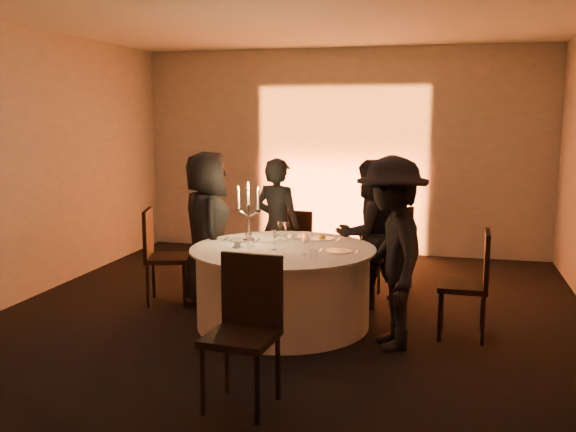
% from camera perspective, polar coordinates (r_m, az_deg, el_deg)
% --- Properties ---
extents(floor, '(7.00, 7.00, 0.00)m').
position_cam_1_polar(floor, '(6.42, -0.44, -9.58)').
color(floor, black).
rests_on(floor, ground).
extents(ceiling, '(7.00, 7.00, 0.00)m').
position_cam_1_polar(ceiling, '(6.15, -0.47, 17.94)').
color(ceiling, white).
rests_on(ceiling, wall_back).
extents(wall_back, '(7.00, 0.00, 7.00)m').
position_cam_1_polar(wall_back, '(9.53, 4.83, 5.71)').
color(wall_back, '#A6A19A').
rests_on(wall_back, floor).
extents(wall_front, '(7.00, 0.00, 7.00)m').
position_cam_1_polar(wall_front, '(2.88, -18.09, -2.39)').
color(wall_front, '#A6A19A').
rests_on(wall_front, floor).
extents(wall_left, '(0.00, 7.00, 7.00)m').
position_cam_1_polar(wall_left, '(7.44, -23.50, 4.07)').
color(wall_left, '#A6A19A').
rests_on(wall_left, floor).
extents(uplighter_fixture, '(0.25, 0.12, 0.10)m').
position_cam_1_polar(uplighter_fixture, '(9.43, 4.42, -3.22)').
color(uplighter_fixture, black).
rests_on(uplighter_fixture, floor).
extents(banquet_table, '(1.80, 1.80, 0.77)m').
position_cam_1_polar(banquet_table, '(6.30, -0.44, -6.26)').
color(banquet_table, black).
rests_on(banquet_table, floor).
extents(chair_left, '(0.56, 0.56, 1.04)m').
position_cam_1_polar(chair_left, '(7.12, -11.35, -2.99)').
color(chair_left, black).
rests_on(chair_left, floor).
extents(chair_back_left, '(0.43, 0.43, 0.89)m').
position_cam_1_polar(chair_back_left, '(7.97, 1.06, -2.19)').
color(chair_back_left, black).
rests_on(chair_back_left, floor).
extents(chair_back_right, '(0.60, 0.60, 1.00)m').
position_cam_1_polar(chair_back_right, '(7.55, 9.12, -2.39)').
color(chair_back_right, black).
rests_on(chair_back_right, floor).
extents(chair_right, '(0.45, 0.45, 1.01)m').
position_cam_1_polar(chair_right, '(6.13, 16.09, -5.30)').
color(chair_right, black).
rests_on(chair_right, floor).
extents(chair_front, '(0.51, 0.51, 1.07)m').
position_cam_1_polar(chair_front, '(4.60, -3.79, -9.29)').
color(chair_front, black).
rests_on(chair_front, floor).
extents(guest_left, '(0.84, 0.96, 1.66)m').
position_cam_1_polar(guest_left, '(6.97, -7.19, -1.10)').
color(guest_left, black).
rests_on(guest_left, floor).
extents(guest_back_left, '(0.66, 0.53, 1.57)m').
position_cam_1_polar(guest_back_left, '(7.30, -0.93, -0.95)').
color(guest_back_left, black).
rests_on(guest_back_left, floor).
extents(guest_back_right, '(0.97, 0.96, 1.58)m').
position_cam_1_polar(guest_back_right, '(6.87, 7.14, -1.58)').
color(guest_back_right, black).
rests_on(guest_back_right, floor).
extents(guest_right, '(0.95, 1.24, 1.70)m').
position_cam_1_polar(guest_right, '(5.67, 9.17, -3.27)').
color(guest_right, black).
rests_on(guest_right, floor).
extents(plate_left, '(0.36, 0.26, 0.01)m').
position_cam_1_polar(plate_left, '(6.58, -4.14, -2.12)').
color(plate_left, silver).
rests_on(plate_left, banquet_table).
extents(plate_back_left, '(0.36, 0.27, 0.01)m').
position_cam_1_polar(plate_back_left, '(6.73, 0.37, -1.85)').
color(plate_back_left, silver).
rests_on(plate_back_left, banquet_table).
extents(plate_back_right, '(0.36, 0.25, 0.08)m').
position_cam_1_polar(plate_back_right, '(6.63, 3.06, -1.93)').
color(plate_back_right, silver).
rests_on(plate_back_right, banquet_table).
extents(plate_right, '(0.36, 0.26, 0.01)m').
position_cam_1_polar(plate_right, '(6.04, 4.53, -3.13)').
color(plate_right, silver).
rests_on(plate_right, banquet_table).
extents(plate_front, '(0.36, 0.29, 0.01)m').
position_cam_1_polar(plate_front, '(5.72, -2.25, -3.82)').
color(plate_front, silver).
rests_on(plate_front, banquet_table).
extents(coffee_cup, '(0.11, 0.11, 0.07)m').
position_cam_1_polar(coffee_cup, '(6.24, -4.50, -2.53)').
color(coffee_cup, silver).
rests_on(coffee_cup, banquet_table).
extents(candelabra, '(0.26, 0.12, 0.62)m').
position_cam_1_polar(candelabra, '(6.50, -3.52, -0.40)').
color(candelabra, white).
rests_on(candelabra, banquet_table).
extents(wine_glass_a, '(0.07, 0.07, 0.19)m').
position_cam_1_polar(wine_glass_a, '(5.90, 1.45, -2.12)').
color(wine_glass_a, silver).
rests_on(wine_glass_a, banquet_table).
extents(wine_glass_b, '(0.07, 0.07, 0.19)m').
position_cam_1_polar(wine_glass_b, '(6.51, -0.17, -1.06)').
color(wine_glass_b, silver).
rests_on(wine_glass_b, banquet_table).
extents(wine_glass_c, '(0.07, 0.07, 0.19)m').
position_cam_1_polar(wine_glass_c, '(6.09, -1.25, -1.77)').
color(wine_glass_c, silver).
rests_on(wine_glass_c, banquet_table).
extents(wine_glass_d, '(0.07, 0.07, 0.19)m').
position_cam_1_polar(wine_glass_d, '(6.56, -0.72, -0.97)').
color(wine_glass_d, silver).
rests_on(wine_glass_d, banquet_table).
extents(wine_glass_e, '(0.07, 0.07, 0.19)m').
position_cam_1_polar(wine_glass_e, '(5.95, -3.57, -2.02)').
color(wine_glass_e, silver).
rests_on(wine_glass_e, banquet_table).
extents(tumbler_a, '(0.07, 0.07, 0.09)m').
position_cam_1_polar(tumbler_a, '(5.74, 2.30, -3.37)').
color(tumbler_a, silver).
rests_on(tumbler_a, banquet_table).
extents(tumbler_b, '(0.07, 0.07, 0.09)m').
position_cam_1_polar(tumbler_b, '(6.46, 1.65, -1.96)').
color(tumbler_b, silver).
rests_on(tumbler_b, banquet_table).
extents(tumbler_c, '(0.07, 0.07, 0.09)m').
position_cam_1_polar(tumbler_c, '(6.28, -3.36, -2.30)').
color(tumbler_c, silver).
rests_on(tumbler_c, banquet_table).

